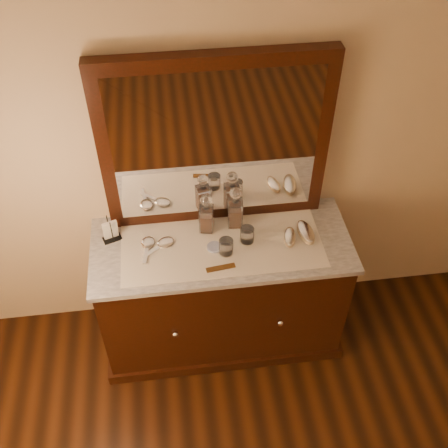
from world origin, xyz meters
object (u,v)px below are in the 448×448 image
(pin_dish, at_px, (214,247))
(decanter_right, at_px, (235,211))
(brush_far, at_px, (306,232))
(comb, at_px, (221,268))
(napkin_rack, at_px, (111,231))
(mirror_frame, at_px, (215,143))
(hand_mirror_outer, at_px, (148,245))
(hand_mirror_inner, at_px, (163,244))
(brush_near, at_px, (290,237))
(dresser_cabinet, at_px, (222,293))
(decanter_left, at_px, (207,217))

(pin_dish, bearing_deg, decanter_right, 50.75)
(decanter_right, bearing_deg, brush_far, -20.48)
(comb, bearing_deg, napkin_rack, 145.75)
(mirror_frame, xyz_separation_m, hand_mirror_outer, (-0.40, -0.21, -0.49))
(comb, relative_size, napkin_rack, 1.03)
(pin_dish, height_order, hand_mirror_inner, hand_mirror_inner)
(pin_dish, height_order, hand_mirror_outer, hand_mirror_outer)
(napkin_rack, bearing_deg, brush_far, -6.29)
(brush_near, bearing_deg, hand_mirror_outer, 176.06)
(pin_dish, distance_m, brush_far, 0.52)
(decanter_right, height_order, hand_mirror_outer, decanter_right)
(mirror_frame, relative_size, hand_mirror_outer, 5.86)
(dresser_cabinet, relative_size, hand_mirror_outer, 6.83)
(comb, xyz_separation_m, decanter_right, (0.12, 0.32, 0.10))
(dresser_cabinet, height_order, pin_dish, pin_dish)
(decanter_left, bearing_deg, brush_far, -12.57)
(brush_near, relative_size, hand_mirror_outer, 0.76)
(pin_dish, distance_m, decanter_right, 0.24)
(decanter_left, bearing_deg, mirror_frame, 61.35)
(napkin_rack, height_order, hand_mirror_inner, napkin_rack)
(hand_mirror_inner, bearing_deg, napkin_rack, 162.27)
(decanter_left, bearing_deg, brush_near, -17.62)
(pin_dish, xyz_separation_m, hand_mirror_outer, (-0.36, 0.06, 0.00))
(napkin_rack, relative_size, decanter_right, 0.56)
(pin_dish, xyz_separation_m, decanter_right, (0.14, 0.17, 0.10))
(napkin_rack, height_order, brush_far, napkin_rack)
(hand_mirror_inner, bearing_deg, brush_far, -2.09)
(brush_near, relative_size, hand_mirror_inner, 0.80)
(mirror_frame, relative_size, brush_far, 6.43)
(brush_far, bearing_deg, hand_mirror_inner, 177.91)
(decanter_right, relative_size, brush_near, 1.73)
(comb, xyz_separation_m, brush_far, (0.50, 0.18, 0.02))
(comb, height_order, decanter_left, decanter_left)
(mirror_frame, distance_m, hand_mirror_outer, 0.67)
(mirror_frame, bearing_deg, decanter_left, -118.65)
(mirror_frame, bearing_deg, pin_dish, -99.14)
(pin_dish, relative_size, comb, 0.52)
(brush_far, distance_m, hand_mirror_inner, 0.79)
(hand_mirror_outer, bearing_deg, decanter_right, 12.22)
(dresser_cabinet, bearing_deg, hand_mirror_inner, 175.10)
(dresser_cabinet, xyz_separation_m, brush_far, (0.47, -0.00, 0.47))
(napkin_rack, bearing_deg, mirror_frame, 12.09)
(hand_mirror_inner, bearing_deg, decanter_right, 15.12)
(hand_mirror_outer, height_order, hand_mirror_inner, same)
(napkin_rack, distance_m, brush_far, 1.08)
(mirror_frame, bearing_deg, dresser_cabinet, -90.00)
(decanter_right, relative_size, hand_mirror_outer, 1.31)
(dresser_cabinet, relative_size, brush_far, 7.50)
(comb, bearing_deg, brush_near, 14.28)
(pin_dish, height_order, decanter_left, decanter_left)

